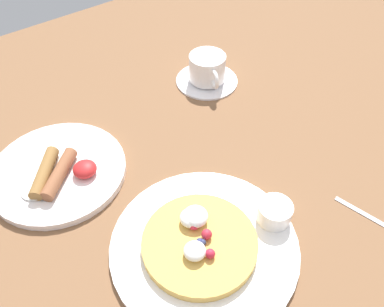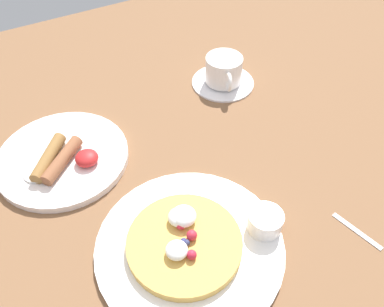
{
  "view_description": "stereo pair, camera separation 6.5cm",
  "coord_description": "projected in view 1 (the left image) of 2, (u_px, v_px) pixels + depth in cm",
  "views": [
    {
      "loc": [
        -27.34,
        -36.97,
        54.03
      ],
      "look_at": [
        1.03,
        0.5,
        4.0
      ],
      "focal_mm": 37.15,
      "sensor_mm": 36.0,
      "label": 1
    },
    {
      "loc": [
        -21.9,
        -40.53,
        54.03
      ],
      "look_at": [
        1.03,
        0.5,
        4.0
      ],
      "focal_mm": 37.15,
      "sensor_mm": 36.0,
      "label": 2
    }
  ],
  "objects": [
    {
      "name": "breakfast_plate",
      "position": [
        58.0,
        171.0,
        0.7
      ],
      "size": [
        23.85,
        23.85,
        1.35
      ],
      "primitive_type": "cylinder",
      "color": "white",
      "rests_on": "ground_plane"
    },
    {
      "name": "pancake_plate",
      "position": [
        204.0,
        246.0,
        0.6
      ],
      "size": [
        28.62,
        28.62,
        1.02
      ],
      "primitive_type": "cylinder",
      "color": "white",
      "rests_on": "ground_plane"
    },
    {
      "name": "coffee_cup",
      "position": [
        207.0,
        67.0,
        0.87
      ],
      "size": [
        7.98,
        10.7,
        5.79
      ],
      "color": "white",
      "rests_on": "coffee_saucer"
    },
    {
      "name": "pancake_with_berries",
      "position": [
        199.0,
        241.0,
        0.59
      ],
      "size": [
        17.32,
        17.32,
        3.92
      ],
      "color": "gold",
      "rests_on": "pancake_plate"
    },
    {
      "name": "ground_plane",
      "position": [
        189.0,
        178.0,
        0.72
      ],
      "size": [
        195.83,
        133.37,
        3.0
      ],
      "primitive_type": "cube",
      "color": "brown"
    },
    {
      "name": "fried_breakfast",
      "position": [
        57.0,
        174.0,
        0.68
      ],
      "size": [
        12.92,
        10.83,
        2.48
      ],
      "color": "brown",
      "rests_on": "breakfast_plate"
    },
    {
      "name": "coffee_saucer",
      "position": [
        207.0,
        80.0,
        0.89
      ],
      "size": [
        13.79,
        13.79,
        0.83
      ],
      "primitive_type": "cylinder",
      "color": "white",
      "rests_on": "ground_plane"
    },
    {
      "name": "syrup_ramekin",
      "position": [
        275.0,
        212.0,
        0.62
      ],
      "size": [
        5.39,
        5.39,
        3.28
      ],
      "color": "white",
      "rests_on": "pancake_plate"
    }
  ]
}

